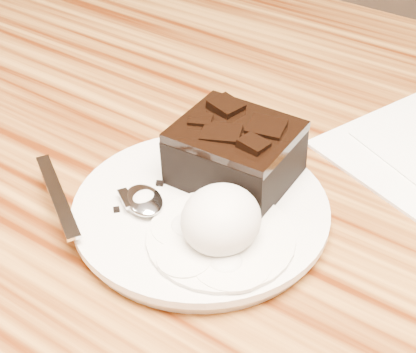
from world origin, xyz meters
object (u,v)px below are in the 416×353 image
Objects in this scene: plate at (201,213)px; brownie at (235,156)px; ice_cream_scoop at (221,219)px; spoon at (144,202)px.

brownie is at bearing 88.23° from plate.
brownie is at bearing 115.65° from ice_cream_scoop.
plate is at bearing 145.86° from ice_cream_scoop.
spoon is (-0.04, -0.07, -0.02)m from brownie.
brownie is at bearing 4.70° from spoon.
plate is 0.06m from brownie.
ice_cream_scoop reaches higher than spoon.
plate is at bearing -21.48° from spoon.
ice_cream_scoop reaches higher than brownie.
brownie is 0.09m from spoon.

